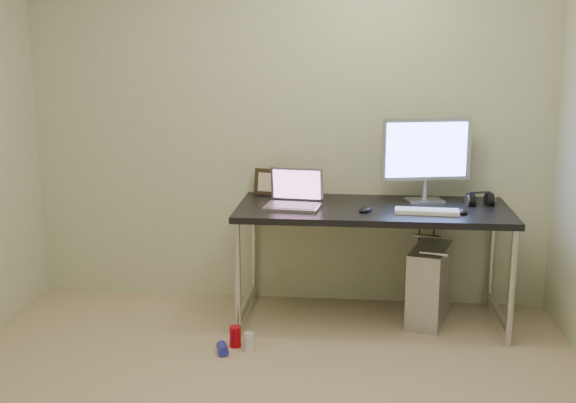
% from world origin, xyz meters
% --- Properties ---
extents(wall_back, '(3.50, 0.02, 2.50)m').
position_xyz_m(wall_back, '(0.00, 1.75, 1.25)').
color(wall_back, beige).
rests_on(wall_back, ground).
extents(desk, '(1.70, 0.74, 0.75)m').
position_xyz_m(desk, '(0.57, 1.38, 0.68)').
color(desk, black).
rests_on(desk, ground).
extents(tower_computer, '(0.33, 0.51, 0.52)m').
position_xyz_m(tower_computer, '(0.94, 1.40, 0.25)').
color(tower_computer, '#A9A8AD').
rests_on(tower_computer, ground).
extents(cable_a, '(0.01, 0.16, 0.69)m').
position_xyz_m(cable_a, '(0.89, 1.70, 0.40)').
color(cable_a, black).
rests_on(cable_a, ground).
extents(cable_b, '(0.02, 0.11, 0.71)m').
position_xyz_m(cable_b, '(0.98, 1.68, 0.38)').
color(cable_b, black).
rests_on(cable_b, ground).
extents(can_red, '(0.09, 0.09, 0.12)m').
position_xyz_m(can_red, '(-0.22, 0.88, 0.06)').
color(can_red, '#B50614').
rests_on(can_red, ground).
extents(can_white, '(0.07, 0.07, 0.11)m').
position_xyz_m(can_white, '(-0.13, 0.83, 0.05)').
color(can_white, silver).
rests_on(can_white, ground).
extents(can_blue, '(0.09, 0.12, 0.06)m').
position_xyz_m(can_blue, '(-0.28, 0.77, 0.03)').
color(can_blue, '#262AB8').
rests_on(can_blue, ground).
extents(laptop, '(0.36, 0.31, 0.23)m').
position_xyz_m(laptop, '(0.08, 1.34, 0.80)').
color(laptop, '#ACACB3').
rests_on(laptop, desk).
extents(monitor, '(0.57, 0.21, 0.54)m').
position_xyz_m(monitor, '(0.91, 1.56, 1.07)').
color(monitor, '#ACACB3').
rests_on(monitor, desk).
extents(keyboard, '(0.39, 0.15, 0.02)m').
position_xyz_m(keyboard, '(0.89, 1.24, 0.76)').
color(keyboard, white).
rests_on(keyboard, desk).
extents(mouse_right, '(0.07, 0.11, 0.04)m').
position_xyz_m(mouse_right, '(1.10, 1.25, 0.77)').
color(mouse_right, black).
rests_on(mouse_right, desk).
extents(mouse_left, '(0.10, 0.13, 0.04)m').
position_xyz_m(mouse_left, '(0.52, 1.25, 0.77)').
color(mouse_left, black).
rests_on(mouse_left, desk).
extents(headphones, '(0.18, 0.11, 0.11)m').
position_xyz_m(headphones, '(1.25, 1.50, 0.78)').
color(headphones, black).
rests_on(headphones, desk).
extents(picture_frame, '(0.23, 0.10, 0.18)m').
position_xyz_m(picture_frame, '(-0.11, 1.67, 0.84)').
color(picture_frame, black).
rests_on(picture_frame, desk).
extents(webcam, '(0.04, 0.03, 0.11)m').
position_xyz_m(webcam, '(0.23, 1.68, 0.83)').
color(webcam, silver).
rests_on(webcam, desk).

